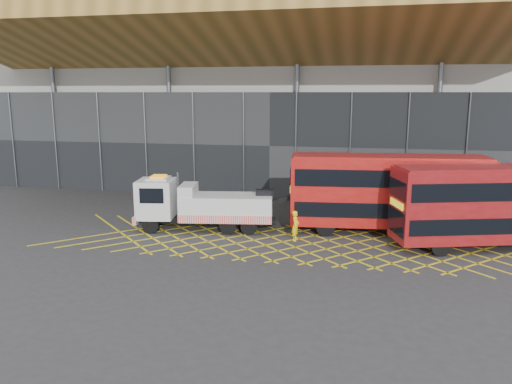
% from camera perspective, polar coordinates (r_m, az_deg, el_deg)
% --- Properties ---
extents(ground_plane, '(120.00, 120.00, 0.00)m').
position_cam_1_polar(ground_plane, '(28.36, -6.59, -5.10)').
color(ground_plane, '#2B2B2E').
extents(road_markings, '(27.96, 7.16, 0.01)m').
position_cam_1_polar(road_markings, '(27.17, 4.75, -5.79)').
color(road_markings, yellow).
rests_on(road_markings, ground_plane).
extents(construction_building, '(55.00, 23.97, 18.00)m').
position_cam_1_polar(construction_building, '(44.71, 3.15, 12.58)').
color(construction_building, '#999993').
rests_on(construction_building, ground_plane).
extents(recovery_truck, '(9.45, 3.38, 3.27)m').
position_cam_1_polar(recovery_truck, '(29.42, -6.44, -1.45)').
color(recovery_truck, black).
rests_on(recovery_truck, ground_plane).
extents(bus_towed, '(11.22, 3.62, 4.49)m').
position_cam_1_polar(bus_towed, '(29.45, 14.80, 0.20)').
color(bus_towed, '#9E0F0C').
rests_on(bus_towed, ground_plane).
extents(bus_second, '(10.83, 5.35, 4.31)m').
position_cam_1_polar(bus_second, '(28.47, 25.81, -1.14)').
color(bus_second, maroon).
rests_on(bus_second, ground_plane).
extents(worker, '(0.46, 0.64, 1.66)m').
position_cam_1_polar(worker, '(27.38, 4.54, -3.86)').
color(worker, yellow).
rests_on(worker, ground_plane).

